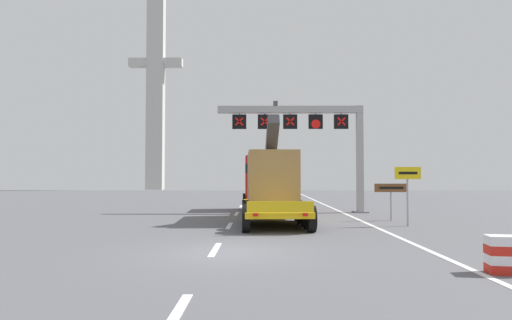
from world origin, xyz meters
The scene contains 9 objects.
ground centered at (0.00, 0.00, 0.00)m, with size 112.00×112.00×0.00m, color #5B5B60.
lane_markings centered at (-0.45, 29.67, 0.01)m, with size 0.20×73.94×0.01m.
edge_line_right centered at (6.20, 12.00, 0.01)m, with size 0.20×63.00×0.01m, color silver.
overhead_lane_gantry centered at (4.20, 14.44, 5.41)m, with size 9.53×0.90×7.11m.
heavy_haul_truck_yellow centered at (1.45, 12.08, 1.99)m, with size 3.51×14.14×5.30m.
exit_sign_yellow centered at (7.81, 6.89, 2.03)m, with size 1.20×0.15×2.74m.
tourist_info_sign_brown centered at (7.82, 9.45, 1.49)m, with size 1.74×0.15×1.92m.
crash_barrier_striped centered at (6.89, -2.83, 0.45)m, with size 1.06×0.64×0.90m.
bridge_pylon_distant centered at (-16.61, 59.56, 17.71)m, with size 9.00×2.00×34.64m.
Camera 1 is at (0.95, -13.26, 2.33)m, focal length 30.48 mm.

